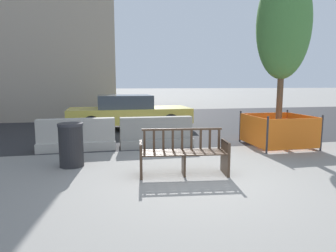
# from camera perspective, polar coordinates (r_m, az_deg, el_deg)

# --- Properties ---
(ground_plane) EXTENTS (200.00, 200.00, 0.00)m
(ground_plane) POSITION_cam_1_polar(r_m,az_deg,el_deg) (5.58, 5.95, -10.34)
(ground_plane) COLOR gray
(street_asphalt) EXTENTS (120.00, 12.00, 0.01)m
(street_asphalt) POSITION_cam_1_polar(r_m,az_deg,el_deg) (13.94, -4.89, 0.85)
(street_asphalt) COLOR #28282B
(street_asphalt) RESTS_ON ground
(street_bench) EXTENTS (1.74, 0.71, 0.88)m
(street_bench) POSITION_cam_1_polar(r_m,az_deg,el_deg) (5.82, 2.97, -5.47)
(street_bench) COLOR #473323
(street_bench) RESTS_ON ground
(jersey_barrier_centre) EXTENTS (2.01, 0.70, 0.84)m
(jersey_barrier_centre) POSITION_cam_1_polar(r_m,az_deg,el_deg) (8.37, -2.23, -1.66)
(jersey_barrier_centre) COLOR gray
(jersey_barrier_centre) RESTS_ON ground
(jersey_barrier_left) EXTENTS (2.02, 0.74, 0.84)m
(jersey_barrier_left) POSITION_cam_1_polar(r_m,az_deg,el_deg) (8.34, -16.97, -2.05)
(jersey_barrier_left) COLOR #ADA89E
(jersey_barrier_left) RESTS_ON ground
(street_tree) EXTENTS (1.43, 1.43, 4.80)m
(street_tree) POSITION_cam_1_polar(r_m,az_deg,el_deg) (9.02, 21.15, 17.51)
(street_tree) COLOR brown
(street_tree) RESTS_ON ground
(construction_fence) EXTENTS (1.61, 1.61, 0.95)m
(construction_fence) POSITION_cam_1_polar(r_m,az_deg,el_deg) (8.97, 20.22, -0.63)
(construction_fence) COLOR #2D2D33
(construction_fence) RESTS_ON ground
(car_taxi_near) EXTENTS (4.66, 2.02, 1.31)m
(car_taxi_near) POSITION_cam_1_polar(r_m,az_deg,el_deg) (11.74, -7.52, 2.64)
(car_taxi_near) COLOR #DBC64C
(car_taxi_near) RESTS_ON ground
(trash_bin) EXTENTS (0.53, 0.53, 0.93)m
(trash_bin) POSITION_cam_1_polar(r_m,az_deg,el_deg) (6.70, -17.97, -3.42)
(trash_bin) COLOR #232326
(trash_bin) RESTS_ON ground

